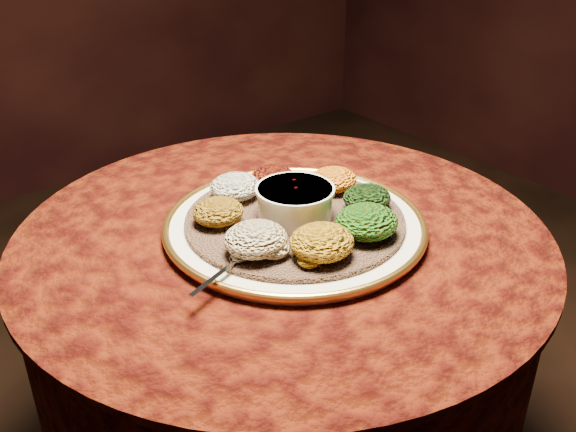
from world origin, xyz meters
TOP-DOWN VIEW (x-y plane):
  - table at (0.00, 0.00)m, footprint 0.96×0.96m
  - platter at (0.01, -0.02)m, footprint 0.49×0.49m
  - injera at (0.01, -0.02)m, footprint 0.45×0.45m
  - stew_bowl at (0.01, -0.02)m, footprint 0.14×0.14m
  - spoon at (-0.15, -0.08)m, footprint 0.14×0.06m
  - portion_ayib at (-0.03, 0.11)m, footprint 0.10×0.09m
  - portion_kitfo at (0.06, 0.11)m, footprint 0.08×0.08m
  - portion_tikil at (0.14, 0.02)m, footprint 0.09×0.09m
  - portion_gomen at (0.14, -0.07)m, footprint 0.09×0.08m
  - portion_mixveg at (0.07, -0.14)m, footprint 0.11×0.10m
  - portion_kik at (-0.03, -0.14)m, footprint 0.11×0.10m
  - portion_timatim at (-0.11, -0.07)m, footprint 0.10×0.10m
  - portion_shiro at (-0.10, 0.05)m, footprint 0.09×0.09m

SIDE VIEW (x-z plane):
  - table at x=0.00m, z-range 0.19..0.92m
  - platter at x=0.01m, z-range 0.73..0.76m
  - injera at x=0.01m, z-range 0.75..0.76m
  - spoon at x=-0.15m, z-range 0.76..0.77m
  - portion_kitfo at x=0.06m, z-range 0.76..0.80m
  - portion_gomen at x=0.14m, z-range 0.76..0.80m
  - portion_tikil at x=0.14m, z-range 0.76..0.80m
  - portion_shiro at x=-0.10m, z-range 0.76..0.81m
  - portion_ayib at x=-0.03m, z-range 0.76..0.81m
  - portion_timatim at x=-0.11m, z-range 0.76..0.81m
  - portion_kik at x=-0.03m, z-range 0.76..0.81m
  - portion_mixveg at x=0.07m, z-range 0.76..0.81m
  - stew_bowl at x=0.01m, z-range 0.77..0.82m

